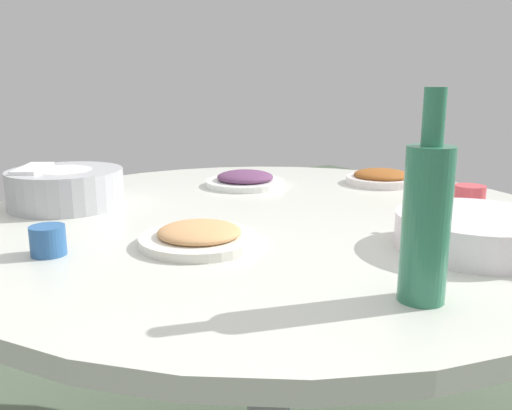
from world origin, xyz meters
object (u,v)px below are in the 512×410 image
(green_bottle, at_px, (426,219))
(tea_cup_far, at_px, (48,240))
(dish_eggplant, at_px, (245,180))
(rice_bowl, at_px, (66,187))
(dish_shrimp, at_px, (200,236))
(soup_bowl, at_px, (476,233))
(dish_stirfry, at_px, (381,178))
(round_dining_table, at_px, (270,253))
(tea_cup_near, at_px, (469,196))

(green_bottle, xyz_separation_m, tea_cup_far, (0.50, 0.36, -0.09))
(tea_cup_far, bearing_deg, dish_eggplant, -63.91)
(rice_bowl, bearing_deg, dish_shrimp, -167.39)
(soup_bowl, xyz_separation_m, dish_stirfry, (0.52, -0.34, -0.01))
(rice_bowl, xyz_separation_m, dish_stirfry, (-0.25, -0.83, -0.03))
(dish_stirfry, relative_size, dish_eggplant, 0.90)
(round_dining_table, bearing_deg, soup_bowl, -160.78)
(dish_shrimp, relative_size, tea_cup_far, 3.67)
(soup_bowl, relative_size, tea_cup_far, 5.14)
(round_dining_table, xyz_separation_m, dish_stirfry, (0.10, -0.48, 0.11))
(tea_cup_near, bearing_deg, rice_bowl, 53.54)
(round_dining_table, relative_size, green_bottle, 4.75)
(dish_shrimp, relative_size, tea_cup_near, 3.04)
(dish_shrimp, height_order, tea_cup_far, tea_cup_far)
(dish_shrimp, height_order, dish_eggplant, dish_eggplant)
(green_bottle, bearing_deg, soup_bowl, -71.65)
(tea_cup_far, bearing_deg, rice_bowl, -21.57)
(green_bottle, height_order, tea_cup_far, green_bottle)
(tea_cup_near, bearing_deg, dish_stirfry, -9.68)
(round_dining_table, bearing_deg, dish_stirfry, -78.17)
(dish_eggplant, relative_size, tea_cup_far, 3.72)
(dish_eggplant, height_order, tea_cup_near, tea_cup_near)
(soup_bowl, xyz_separation_m, dish_shrimp, (0.31, 0.38, -0.01))
(soup_bowl, height_order, dish_stirfry, soup_bowl)
(rice_bowl, bearing_deg, dish_eggplant, -95.43)
(rice_bowl, distance_m, dish_stirfry, 0.86)
(dish_eggplant, bearing_deg, tea_cup_far, 116.09)
(tea_cup_near, bearing_deg, round_dining_table, 63.30)
(round_dining_table, xyz_separation_m, dish_shrimp, (-0.10, 0.24, 0.11))
(rice_bowl, height_order, dish_stirfry, rice_bowl)
(rice_bowl, relative_size, dish_shrimp, 1.21)
(dish_stirfry, height_order, green_bottle, green_bottle)
(dish_eggplant, relative_size, green_bottle, 0.78)
(round_dining_table, xyz_separation_m, tea_cup_near, (-0.22, -0.43, 0.12))
(dish_shrimp, xyz_separation_m, tea_cup_near, (-0.12, -0.67, 0.01))
(round_dining_table, relative_size, soup_bowl, 4.40)
(green_bottle, relative_size, tea_cup_near, 3.94)
(tea_cup_near, bearing_deg, dish_shrimp, 80.23)
(tea_cup_far, bearing_deg, round_dining_table, -89.99)
(rice_bowl, relative_size, soup_bowl, 0.86)
(dish_eggplant, distance_m, green_bottle, 0.86)
(soup_bowl, bearing_deg, tea_cup_far, 56.50)
(dish_eggplant, bearing_deg, green_bottle, 161.62)
(tea_cup_near, bearing_deg, tea_cup_far, 76.64)
(dish_shrimp, bearing_deg, rice_bowl, 12.61)
(soup_bowl, relative_size, green_bottle, 1.08)
(tea_cup_far, bearing_deg, dish_stirfry, -84.00)
(round_dining_table, distance_m, dish_shrimp, 0.28)
(dish_shrimp, distance_m, dish_eggplant, 0.56)
(round_dining_table, height_order, dish_eggplant, dish_eggplant)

